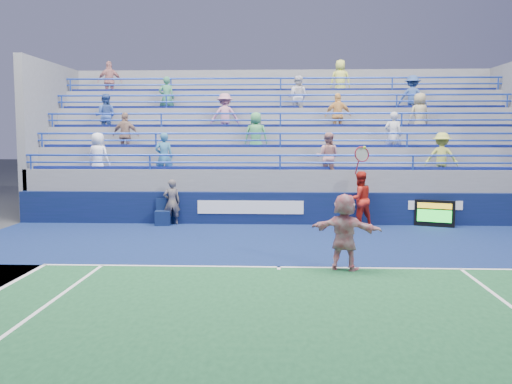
{
  "coord_description": "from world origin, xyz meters",
  "views": [
    {
      "loc": [
        0.06,
        -12.8,
        3.01
      ],
      "look_at": [
        -0.63,
        2.5,
        1.5
      ],
      "focal_mm": 40.0,
      "sensor_mm": 36.0,
      "label": 1
    }
  ],
  "objects_px": {
    "serve_speed_board": "(435,214)",
    "line_judge": "(172,202)",
    "tennis_player": "(345,232)",
    "ball_girl": "(359,199)",
    "judge_chair": "(163,217)"
  },
  "relations": [
    {
      "from": "judge_chair",
      "to": "line_judge",
      "type": "distance_m",
      "value": 0.58
    },
    {
      "from": "judge_chair",
      "to": "line_judge",
      "type": "height_order",
      "value": "line_judge"
    },
    {
      "from": "judge_chair",
      "to": "serve_speed_board",
      "type": "bearing_deg",
      "value": 0.44
    },
    {
      "from": "serve_speed_board",
      "to": "tennis_player",
      "type": "distance_m",
      "value": 7.28
    },
    {
      "from": "tennis_player",
      "to": "line_judge",
      "type": "xyz_separation_m",
      "value": [
        -5.13,
        6.34,
        -0.1
      ]
    },
    {
      "from": "tennis_player",
      "to": "ball_girl",
      "type": "relative_size",
      "value": 1.51
    },
    {
      "from": "serve_speed_board",
      "to": "line_judge",
      "type": "xyz_separation_m",
      "value": [
        -8.79,
        0.06,
        0.33
      ]
    },
    {
      "from": "line_judge",
      "to": "ball_girl",
      "type": "height_order",
      "value": "ball_girl"
    },
    {
      "from": "ball_girl",
      "to": "serve_speed_board",
      "type": "bearing_deg",
      "value": 157.82
    },
    {
      "from": "tennis_player",
      "to": "serve_speed_board",
      "type": "bearing_deg",
      "value": 59.78
    },
    {
      "from": "serve_speed_board",
      "to": "line_judge",
      "type": "distance_m",
      "value": 8.79
    },
    {
      "from": "line_judge",
      "to": "ball_girl",
      "type": "xyz_separation_m",
      "value": [
        6.29,
        -0.12,
        0.15
      ]
    },
    {
      "from": "serve_speed_board",
      "to": "tennis_player",
      "type": "xyz_separation_m",
      "value": [
        -3.66,
        -6.28,
        0.42
      ]
    },
    {
      "from": "line_judge",
      "to": "judge_chair",
      "type": "bearing_deg",
      "value": 4.78
    },
    {
      "from": "serve_speed_board",
      "to": "ball_girl",
      "type": "bearing_deg",
      "value": -178.63
    }
  ]
}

